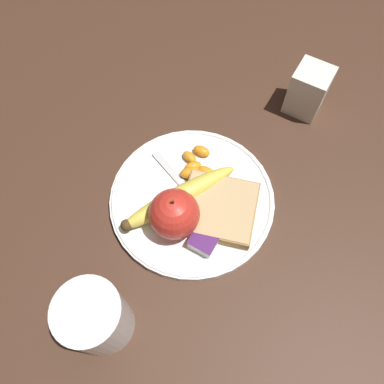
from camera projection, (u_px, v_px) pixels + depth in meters
ground_plane at (192, 201)px, 0.61m from camera, size 3.00×3.00×0.00m
plate at (192, 199)px, 0.60m from camera, size 0.26×0.26×0.01m
juice_glass at (97, 319)px, 0.48m from camera, size 0.08×0.08×0.11m
apple at (175, 214)px, 0.55m from camera, size 0.08×0.08×0.09m
banana at (179, 197)px, 0.58m from camera, size 0.13×0.19×0.03m
bread_slice at (218, 209)px, 0.58m from camera, size 0.14×0.14×0.02m
fork at (195, 198)px, 0.60m from camera, size 0.18×0.08×0.00m
jam_packet at (203, 242)px, 0.55m from camera, size 0.04×0.03×0.02m
orange_segment_0 at (202, 151)px, 0.63m from camera, size 0.03×0.02×0.02m
orange_segment_1 at (205, 172)px, 0.61m from camera, size 0.03×0.02×0.02m
orange_segment_2 at (217, 178)px, 0.61m from camera, size 0.02×0.03×0.02m
orange_segment_3 at (190, 157)px, 0.63m from camera, size 0.03×0.02×0.01m
orange_segment_4 at (190, 173)px, 0.61m from camera, size 0.04×0.04×0.02m
orange_segment_5 at (193, 166)px, 0.62m from camera, size 0.03×0.03×0.02m
condiment_caddy at (308, 91)px, 0.66m from camera, size 0.06×0.06×0.09m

